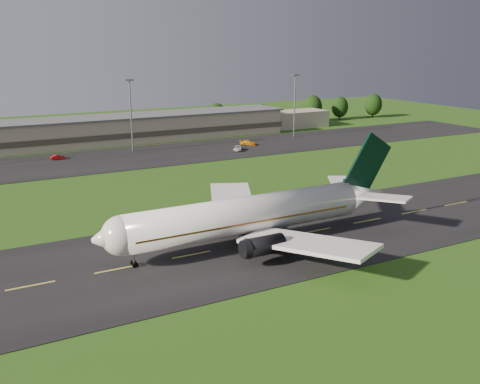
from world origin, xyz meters
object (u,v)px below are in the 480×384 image
service_vehicle_b (58,157)px  service_vehicle_d (248,143)px  light_mast_east (295,98)px  terminal (121,130)px  light_mast_centre (131,107)px  airliner (251,215)px  service_vehicle_c (238,148)px

service_vehicle_b → service_vehicle_d: service_vehicle_d is taller
service_vehicle_b → light_mast_east: bearing=-86.2°
service_vehicle_b → service_vehicle_d: 55.09m
terminal → light_mast_centre: light_mast_centre is taller
light_mast_east → terminal: bearing=163.2°
airliner → service_vehicle_b: (-14.80, 78.29, -3.96)m
airliner → terminal: size_ratio=0.35×
terminal → service_vehicle_c: terminal is taller
terminal → service_vehicle_d: (32.45, -23.13, -3.16)m
airliner → service_vehicle_d: bearing=60.9°
light_mast_centre → light_mast_east: same height
light_mast_centre → service_vehicle_c: light_mast_centre is taller
light_mast_centre → light_mast_east: bearing=0.0°
service_vehicle_b → light_mast_centre: bearing=-82.9°
service_vehicle_c → light_mast_east: bearing=62.6°
service_vehicle_b → service_vehicle_d: bearing=-93.0°
airliner → service_vehicle_d: (40.05, 73.05, -3.83)m
light_mast_centre → service_vehicle_d: (33.85, -6.95, -11.91)m
service_vehicle_c → service_vehicle_d: (6.72, 6.26, 0.04)m
airliner → service_vehicle_b: bearing=100.4°
terminal → light_mast_centre: 18.45m
light_mast_centre → service_vehicle_b: 24.25m
terminal → light_mast_east: (53.60, -16.18, 8.75)m
airliner → light_mast_centre: (6.19, 80.00, 8.08)m
airliner → terminal: (7.59, 96.18, -0.67)m
service_vehicle_b → service_vehicle_c: size_ratio=0.74×
terminal → service_vehicle_c: size_ratio=29.45×
airliner → service_vehicle_c: airliner is taller
light_mast_centre → service_vehicle_b: size_ratio=5.56×
service_vehicle_b → service_vehicle_d: size_ratio=0.73×
light_mast_east → service_vehicle_d: 25.24m
airliner → service_vehicle_c: size_ratio=10.40×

